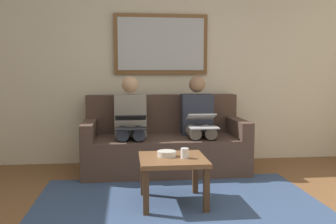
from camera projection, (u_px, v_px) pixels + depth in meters
wall_rear at (160, 64)px, 4.94m from camera, size 6.00×0.12×2.60m
area_rug at (179, 204)px, 3.35m from camera, size 2.60×1.80×0.01m
couch at (164, 144)px, 4.57m from camera, size 1.92×0.90×0.90m
framed_mirror at (161, 44)px, 4.82m from camera, size 1.21×0.05×0.77m
coffee_table at (173, 164)px, 3.35m from camera, size 0.59×0.59×0.42m
cup at (185, 153)px, 3.31m from camera, size 0.07×0.07×0.09m
bowl at (167, 154)px, 3.38m from camera, size 0.17×0.17×0.05m
person_left at (198, 120)px, 4.51m from camera, size 0.38×0.58×1.14m
laptop_silver at (202, 121)px, 4.28m from camera, size 0.33×0.36×0.16m
person_right at (131, 121)px, 4.42m from camera, size 0.38×0.58×1.14m
laptop_black at (131, 123)px, 4.18m from camera, size 0.35×0.34×0.15m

